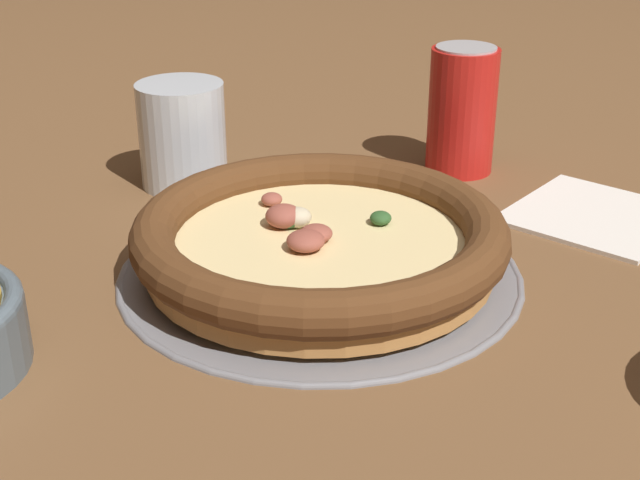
{
  "coord_description": "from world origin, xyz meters",
  "views": [
    {
      "loc": [
        0.27,
        -0.55,
        0.32
      ],
      "look_at": [
        0.0,
        0.0,
        0.03
      ],
      "focal_mm": 50.0,
      "sensor_mm": 36.0,
      "label": 1
    }
  ],
  "objects_px": {
    "pizza_tray": "(320,270)",
    "beverage_can": "(462,110)",
    "drinking_cup": "(182,135)",
    "fork": "(620,222)",
    "napkin": "(595,213)",
    "pizza": "(320,239)"
  },
  "relations": [
    {
      "from": "pizza",
      "to": "pizza_tray",
      "type": "bearing_deg",
      "value": -8.53
    },
    {
      "from": "pizza_tray",
      "to": "beverage_can",
      "type": "bearing_deg",
      "value": 85.42
    },
    {
      "from": "pizza",
      "to": "drinking_cup",
      "type": "bearing_deg",
      "value": 151.1
    },
    {
      "from": "pizza_tray",
      "to": "pizza",
      "type": "xyz_separation_m",
      "value": [
        -0.0,
        0.0,
        0.03
      ]
    },
    {
      "from": "drinking_cup",
      "to": "fork",
      "type": "bearing_deg",
      "value": 13.11
    },
    {
      "from": "pizza",
      "to": "napkin",
      "type": "height_order",
      "value": "pizza"
    },
    {
      "from": "napkin",
      "to": "beverage_can",
      "type": "distance_m",
      "value": 0.17
    },
    {
      "from": "pizza",
      "to": "drinking_cup",
      "type": "relative_size",
      "value": 2.9
    },
    {
      "from": "beverage_can",
      "to": "pizza_tray",
      "type": "bearing_deg",
      "value": -94.58
    },
    {
      "from": "pizza_tray",
      "to": "napkin",
      "type": "distance_m",
      "value": 0.27
    },
    {
      "from": "pizza_tray",
      "to": "napkin",
      "type": "relative_size",
      "value": 1.9
    },
    {
      "from": "pizza_tray",
      "to": "drinking_cup",
      "type": "bearing_deg",
      "value": 151.12
    },
    {
      "from": "pizza_tray",
      "to": "pizza",
      "type": "height_order",
      "value": "pizza"
    },
    {
      "from": "pizza_tray",
      "to": "napkin",
      "type": "height_order",
      "value": "same"
    },
    {
      "from": "pizza_tray",
      "to": "drinking_cup",
      "type": "relative_size",
      "value": 3.15
    },
    {
      "from": "pizza",
      "to": "beverage_can",
      "type": "bearing_deg",
      "value": 85.38
    },
    {
      "from": "pizza",
      "to": "beverage_can",
      "type": "xyz_separation_m",
      "value": [
        0.02,
        0.27,
        0.03
      ]
    },
    {
      "from": "pizza",
      "to": "napkin",
      "type": "relative_size",
      "value": 1.74
    },
    {
      "from": "napkin",
      "to": "fork",
      "type": "relative_size",
      "value": 1.16
    },
    {
      "from": "pizza_tray",
      "to": "beverage_can",
      "type": "height_order",
      "value": "beverage_can"
    },
    {
      "from": "napkin",
      "to": "fork",
      "type": "height_order",
      "value": "napkin"
    },
    {
      "from": "pizza_tray",
      "to": "beverage_can",
      "type": "relative_size",
      "value": 2.51
    }
  ]
}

